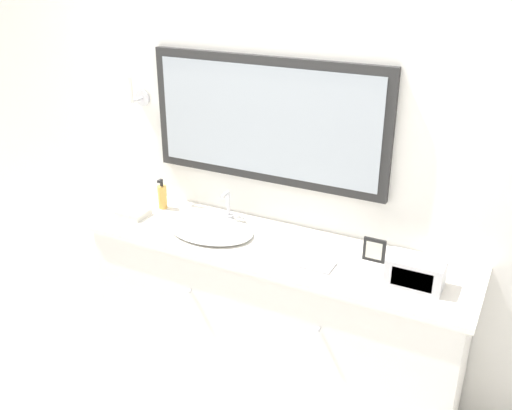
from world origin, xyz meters
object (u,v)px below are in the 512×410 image
(sink_basin, at_px, (212,229))
(appliance_box, at_px, (415,272))
(soap_bottle, at_px, (162,196))
(picture_frame, at_px, (374,250))

(sink_basin, relative_size, appliance_box, 1.90)
(sink_basin, height_order, appliance_box, sink_basin)
(sink_basin, bearing_deg, soap_bottle, 161.31)
(soap_bottle, bearing_deg, sink_basin, -18.69)
(appliance_box, bearing_deg, picture_frame, 150.72)
(sink_basin, height_order, picture_frame, sink_basin)
(sink_basin, relative_size, soap_bottle, 2.63)
(soap_bottle, distance_m, picture_frame, 1.25)
(soap_bottle, relative_size, appliance_box, 0.72)
(sink_basin, distance_m, appliance_box, 1.06)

